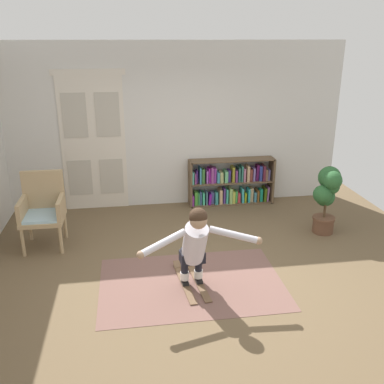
# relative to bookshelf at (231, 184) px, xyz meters

# --- Properties ---
(ground_plane) EXTENTS (7.20, 7.20, 0.00)m
(ground_plane) POSITION_rel_bookshelf_xyz_m (-0.98, -2.39, -0.38)
(ground_plane) COLOR brown
(back_wall) EXTENTS (6.00, 0.10, 2.90)m
(back_wall) POSITION_rel_bookshelf_xyz_m (-0.98, 0.21, 1.07)
(back_wall) COLOR silver
(back_wall) RESTS_ON ground
(double_door) EXTENTS (1.22, 0.05, 2.45)m
(double_door) POSITION_rel_bookshelf_xyz_m (-2.45, 0.15, 0.85)
(double_door) COLOR beige
(double_door) RESTS_ON ground
(rug) EXTENTS (2.30, 1.56, 0.01)m
(rug) POSITION_rel_bookshelf_xyz_m (-1.14, -2.66, -0.38)
(rug) COLOR brown
(rug) RESTS_ON ground
(bookshelf) EXTENTS (1.58, 0.30, 0.85)m
(bookshelf) POSITION_rel_bookshelf_xyz_m (0.00, 0.00, 0.00)
(bookshelf) COLOR brown
(bookshelf) RESTS_ON ground
(wicker_chair) EXTENTS (0.60, 0.60, 1.10)m
(wicker_chair) POSITION_rel_bookshelf_xyz_m (-3.13, -1.25, 0.20)
(wicker_chair) COLOR tan
(wicker_chair) RESTS_ON ground
(potted_plant) EXTENTS (0.47, 0.48, 1.06)m
(potted_plant) POSITION_rel_bookshelf_xyz_m (1.18, -1.44, 0.27)
(potted_plant) COLOR brown
(potted_plant) RESTS_ON ground
(skis_pair) EXTENTS (0.37, 1.00, 0.07)m
(skis_pair) POSITION_rel_bookshelf_xyz_m (-1.15, -2.63, -0.36)
(skis_pair) COLOR brown
(skis_pair) RESTS_ON rug
(person_skier) EXTENTS (1.45, 0.67, 1.07)m
(person_skier) POSITION_rel_bookshelf_xyz_m (-1.13, -2.83, 0.28)
(person_skier) COLOR white
(person_skier) RESTS_ON skis_pair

